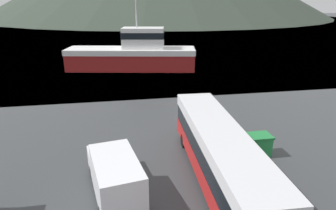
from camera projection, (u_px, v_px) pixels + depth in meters
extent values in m
plane|color=#475B6B|center=(126.00, 21.00, 142.55)|extent=(240.00, 240.00, 0.00)
cube|color=red|center=(218.00, 167.00, 16.48)|extent=(2.96, 12.92, 0.97)
cube|color=black|center=(219.00, 151.00, 16.14)|extent=(2.90, 12.66, 1.10)
cube|color=silver|center=(220.00, 136.00, 15.84)|extent=(2.96, 12.92, 0.69)
cube|color=black|center=(193.00, 112.00, 22.21)|extent=(2.14, 0.15, 1.49)
cylinder|color=black|center=(184.00, 141.00, 20.70)|extent=(0.34, 0.91, 0.90)
cylinder|color=black|center=(214.00, 139.00, 20.97)|extent=(0.34, 0.91, 0.90)
cube|color=silver|center=(117.00, 179.00, 14.64)|extent=(2.76, 4.46, 2.08)
cube|color=silver|center=(107.00, 158.00, 17.43)|extent=(2.35, 2.12, 1.14)
cube|color=black|center=(109.00, 151.00, 16.35)|extent=(1.75, 0.36, 0.73)
cylinder|color=black|center=(92.00, 172.00, 17.11)|extent=(0.34, 0.73, 0.70)
cylinder|color=black|center=(124.00, 166.00, 17.71)|extent=(0.34, 0.73, 0.70)
cylinder|color=black|center=(141.00, 204.00, 14.45)|extent=(0.34, 0.73, 0.70)
cube|color=maroon|center=(131.00, 59.00, 43.44)|extent=(18.70, 8.15, 3.04)
cube|color=white|center=(131.00, 51.00, 43.06)|extent=(18.89, 8.23, 0.76)
cube|color=white|center=(143.00, 38.00, 42.43)|extent=(6.33, 4.40, 2.87)
cube|color=black|center=(143.00, 35.00, 42.29)|extent=(6.46, 4.52, 0.86)
cylinder|color=#B2B2B7|center=(136.00, 11.00, 41.23)|extent=(0.20, 0.20, 4.37)
cube|color=green|center=(259.00, 145.00, 19.67)|extent=(1.34, 1.11, 1.22)
cube|color=#227D3C|center=(260.00, 136.00, 19.45)|extent=(1.47, 1.23, 0.14)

